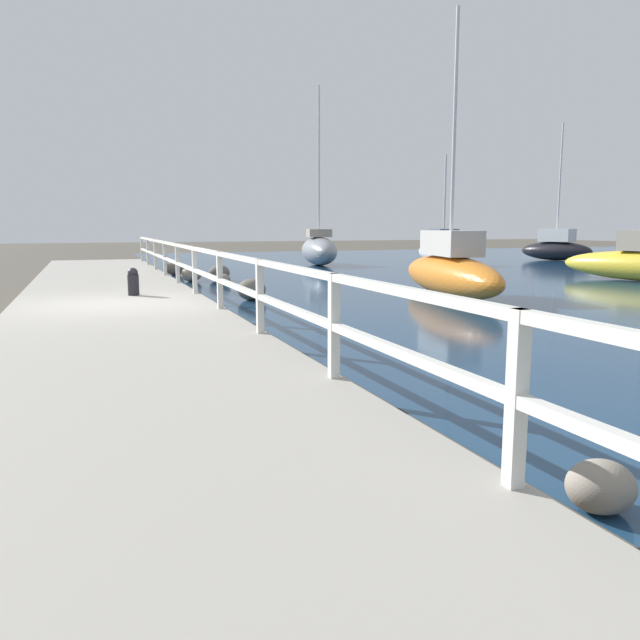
# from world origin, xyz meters

# --- Properties ---
(ground_plane) EXTENTS (120.00, 120.00, 0.00)m
(ground_plane) POSITION_xyz_m (0.00, 0.00, 0.00)
(ground_plane) COLOR #4C473D
(dock_walkway) EXTENTS (3.98, 36.00, 0.24)m
(dock_walkway) POSITION_xyz_m (0.00, 0.00, 0.12)
(dock_walkway) COLOR #9E998E
(dock_walkway) RESTS_ON ground
(railing) EXTENTS (0.10, 32.50, 1.09)m
(railing) POSITION_xyz_m (1.89, -0.00, 0.99)
(railing) COLOR silver
(railing) RESTS_ON dock_walkway
(boulder_near_dock) EXTENTS (0.71, 0.64, 0.53)m
(boulder_near_dock) POSITION_xyz_m (3.30, 1.67, 0.27)
(boulder_near_dock) COLOR #666056
(boulder_near_dock) RESTS_ON ground
(boulder_far_strip) EXTENTS (0.45, 0.41, 0.34)m
(boulder_far_strip) POSITION_xyz_m (3.49, 5.97, 0.17)
(boulder_far_strip) COLOR gray
(boulder_far_strip) RESTS_ON ground
(boulder_downstream) EXTENTS (0.67, 0.60, 0.50)m
(boulder_downstream) POSITION_xyz_m (2.72, 7.36, 0.25)
(boulder_downstream) COLOR gray
(boulder_downstream) RESTS_ON ground
(boulder_water_edge) EXTENTS (0.71, 0.64, 0.53)m
(boulder_water_edge) POSITION_xyz_m (3.66, 7.43, 0.27)
(boulder_water_edge) COLOR #666056
(boulder_water_edge) RESTS_ON ground
(boulder_mid_strip) EXTENTS (0.71, 0.64, 0.53)m
(boulder_mid_strip) POSITION_xyz_m (2.58, 10.35, 0.26)
(boulder_mid_strip) COLOR #666056
(boulder_mid_strip) RESTS_ON ground
(boulder_upstream) EXTENTS (0.45, 0.41, 0.34)m
(boulder_upstream) POSITION_xyz_m (2.53, -10.37, 0.17)
(boulder_upstream) COLOR gray
(boulder_upstream) RESTS_ON ground
(mooring_bollard) EXTENTS (0.25, 0.25, 0.63)m
(mooring_bollard) POSITION_xyz_m (0.49, 1.52, 0.56)
(mooring_bollard) COLOR black
(mooring_bollard) RESTS_ON dock_walkway
(sailboat_black) EXTENTS (2.96, 4.10, 7.11)m
(sailboat_black) POSITION_xyz_m (22.97, 13.55, 0.67)
(sailboat_black) COLOR black
(sailboat_black) RESTS_ON water_surface
(sailboat_white) EXTENTS (1.91, 4.92, 5.09)m
(sailboat_white) POSITION_xyz_m (15.34, 12.40, 0.65)
(sailboat_white) COLOR white
(sailboat_white) RESTS_ON water_surface
(sailboat_gray) EXTENTS (2.45, 5.16, 8.09)m
(sailboat_gray) POSITION_xyz_m (9.73, 14.18, 0.72)
(sailboat_gray) COLOR gray
(sailboat_gray) RESTS_ON water_surface
(sailboat_orange) EXTENTS (2.32, 5.91, 7.11)m
(sailboat_orange) POSITION_xyz_m (8.31, 0.63, 0.67)
(sailboat_orange) COLOR orange
(sailboat_orange) RESTS_ON water_surface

